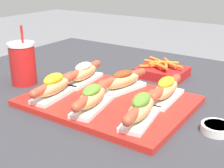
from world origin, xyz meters
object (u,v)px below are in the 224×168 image
object	(u,v)px
hot_dog_2	(141,109)
drink_cup	(23,63)
hot_dog_5	(166,89)
hot_dog_0	(54,86)
fries_basket	(162,71)
hot_dog_4	(123,80)
hot_dog_1	(92,98)
serving_tray	(108,101)
sauce_bowl	(217,128)
hot_dog_3	(84,73)

from	to	relation	value
hot_dog_2	drink_cup	distance (m)	0.50
hot_dog_5	drink_cup	world-z (taller)	drink_cup
hot_dog_0	drink_cup	xyz separation A→B (m)	(-0.20, 0.06, 0.02)
hot_dog_5	fries_basket	bearing A→B (deg)	117.18
hot_dog_2	fries_basket	bearing A→B (deg)	107.60
hot_dog_0	hot_dog_4	xyz separation A→B (m)	(0.14, 0.16, -0.00)
fries_basket	drink_cup	bearing A→B (deg)	-137.45
hot_dog_5	drink_cup	distance (m)	0.50
hot_dog_1	hot_dog_2	distance (m)	0.15
drink_cup	fries_basket	xyz separation A→B (m)	(0.37, 0.34, -0.05)
hot_dog_1	drink_cup	world-z (taller)	drink_cup
serving_tray	fries_basket	distance (m)	0.32
serving_tray	hot_dog_0	size ratio (longest dim) A/B	2.32
hot_dog_1	serving_tray	bearing A→B (deg)	92.03
hot_dog_0	hot_dog_4	distance (m)	0.22
hot_dog_2	sauce_bowl	world-z (taller)	hot_dog_2
hot_dog_4	hot_dog_1	bearing A→B (deg)	-88.70
fries_basket	hot_dog_1	bearing A→B (deg)	-93.23
hot_dog_3	hot_dog_4	xyz separation A→B (m)	(0.15, 0.01, -0.00)
serving_tray	hot_dog_0	world-z (taller)	hot_dog_0
serving_tray	hot_dog_3	distance (m)	0.17
hot_dog_0	hot_dog_1	distance (m)	0.15
sauce_bowl	fries_basket	bearing A→B (deg)	133.57
sauce_bowl	drink_cup	distance (m)	0.67
hot_dog_3	hot_dog_5	size ratio (longest dim) A/B	1.00
serving_tray	hot_dog_5	world-z (taller)	hot_dog_5
sauce_bowl	fries_basket	xyz separation A→B (m)	(-0.30, 0.31, 0.01)
serving_tray	hot_dog_1	distance (m)	0.09
drink_cup	fries_basket	size ratio (longest dim) A/B	1.19
hot_dog_3	hot_dog_2	bearing A→B (deg)	-25.87
hot_dog_0	sauce_bowl	distance (m)	0.48
serving_tray	hot_dog_4	bearing A→B (deg)	90.55
sauce_bowl	hot_dog_5	bearing A→B (deg)	156.45
serving_tray	hot_dog_0	bearing A→B (deg)	-150.85
hot_dog_0	fries_basket	bearing A→B (deg)	67.07
drink_cup	hot_dog_5	bearing A→B (deg)	12.12
hot_dog_4	fries_basket	distance (m)	0.24
hot_dog_0	hot_dog_3	size ratio (longest dim) A/B	1.00
hot_dog_3	drink_cup	world-z (taller)	drink_cup
hot_dog_2	drink_cup	bearing A→B (deg)	173.88
hot_dog_5	drink_cup	bearing A→B (deg)	-167.88
drink_cup	fries_basket	bearing A→B (deg)	42.55
hot_dog_0	hot_dog_5	world-z (taller)	hot_dog_0
serving_tray	hot_dog_3	size ratio (longest dim) A/B	2.32
hot_dog_1	sauce_bowl	xyz separation A→B (m)	(0.32, 0.09, -0.04)
hot_dog_4	hot_dog_5	world-z (taller)	hot_dog_5
hot_dog_4	fries_basket	size ratio (longest dim) A/B	1.16
hot_dog_0	drink_cup	bearing A→B (deg)	163.56
serving_tray	hot_dog_2	distance (m)	0.17
hot_dog_0	hot_dog_5	size ratio (longest dim) A/B	1.00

